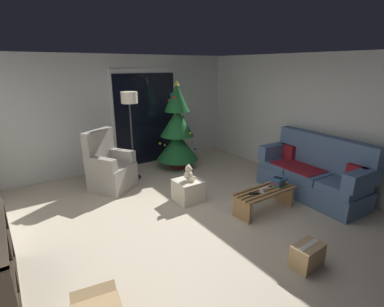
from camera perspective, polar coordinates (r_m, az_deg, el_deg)
ground_plane at (r=4.38m, az=0.86°, el=-13.89°), size 7.00×7.00×0.00m
wall_back at (r=6.57m, az=-14.77°, el=7.86°), size 5.72×0.12×2.50m
wall_right at (r=5.97m, az=24.14°, el=5.99°), size 0.12×6.00×2.50m
patio_door_frame at (r=6.77m, az=-9.29°, el=7.18°), size 1.60×0.02×2.20m
patio_door_glass at (r=6.76m, az=-9.21°, el=6.74°), size 1.50×0.02×2.10m
couch at (r=5.55m, az=23.24°, el=-3.83°), size 0.89×1.98×1.08m
coffee_table at (r=4.76m, az=14.40°, el=-8.43°), size 1.10×0.40×0.37m
remote_white at (r=4.73m, az=14.46°, el=-6.86°), size 0.16×0.07×0.02m
remote_black at (r=4.52m, az=12.42°, el=-7.88°), size 0.16×0.12×0.02m
remote_silver at (r=4.59m, az=13.91°, el=-7.57°), size 0.11×0.16×0.02m
book_stack at (r=4.90m, az=17.07°, el=-5.46°), size 0.25×0.20×0.13m
cell_phone at (r=4.88m, az=16.98°, el=-4.69°), size 0.11×0.16×0.01m
christmas_tree at (r=6.32m, az=-2.98°, el=4.59°), size 0.94×0.94×1.98m
armchair at (r=5.57m, az=-16.24°, el=-2.98°), size 0.94×0.94×1.13m
floor_lamp at (r=5.72m, az=-12.43°, el=9.27°), size 0.32×0.32×1.78m
ottoman at (r=4.96m, az=-0.75°, el=-7.46°), size 0.44×0.44×0.38m
teddy_bear_cream at (r=4.83m, az=-0.64°, el=-4.13°), size 0.21×0.22×0.29m
cardboard_box_taped_mid_floor at (r=3.77m, az=22.18°, el=-18.50°), size 0.39×0.26×0.29m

